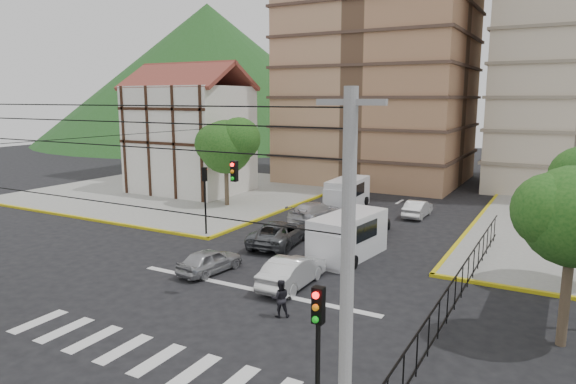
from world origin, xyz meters
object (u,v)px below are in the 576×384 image
Objects in this scene: car_white_front_right at (292,271)px; car_silver_front_left at (210,261)px; traffic_light_nw at (205,189)px; pedestrian_crosswalk at (280,298)px; van_left_lane at (346,194)px; van_right_lane at (346,238)px; traffic_light_se at (318,344)px.

car_silver_front_left is at bearing 3.34° from car_white_front_right.
pedestrian_crosswalk is (10.56, -8.63, -2.31)m from traffic_light_nw.
pedestrian_crosswalk is (5.85, -21.09, -0.37)m from van_left_lane.
van_right_lane reaches higher than car_silver_front_left.
van_right_lane is at bearing -0.55° from traffic_light_nw.
car_silver_front_left is (-10.96, 9.96, -2.47)m from traffic_light_se.
traffic_light_se reaches higher than pedestrian_crosswalk.
van_left_lane is 1.20× the size of car_white_front_right.
pedestrian_crosswalk reaches higher than car_white_front_right.
traffic_light_nw is 10.10m from van_right_lane.
car_silver_front_left is at bearing -50.55° from traffic_light_nw.
van_left_lane is 18.34m from car_white_front_right.
car_silver_front_left is 6.63m from pedestrian_crosswalk.
traffic_light_se is at bearing 120.38° from car_white_front_right.
traffic_light_se is 1.17× the size of car_silver_front_left.
pedestrian_crosswalk is at bearing 125.89° from traffic_light_se.
traffic_light_se is at bearing 145.70° from car_silver_front_left.
car_silver_front_left is at bearing -126.18° from van_right_lane.
van_left_lane is at bearing 111.21° from traffic_light_se.
pedestrian_crosswalk is (5.92, -2.99, 0.16)m from car_silver_front_left.
traffic_light_se reaches higher than van_left_lane.
van_left_lane is 1.44× the size of car_silver_front_left.
traffic_light_se is 8.91m from pedestrian_crosswalk.
van_right_lane is 13.59m from van_left_lane.
traffic_light_se is 0.81× the size of van_left_lane.
traffic_light_nw is at bearing -42.59° from car_silver_front_left.
traffic_light_se is 2.75× the size of pedestrian_crosswalk.
traffic_light_nw is 1.17× the size of car_silver_front_left.
traffic_light_nw is 13.46m from van_left_lane.
traffic_light_se and traffic_light_nw have the same top height.
traffic_light_se is 0.97× the size of car_white_front_right.
pedestrian_crosswalk is at bearing 161.16° from car_silver_front_left.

